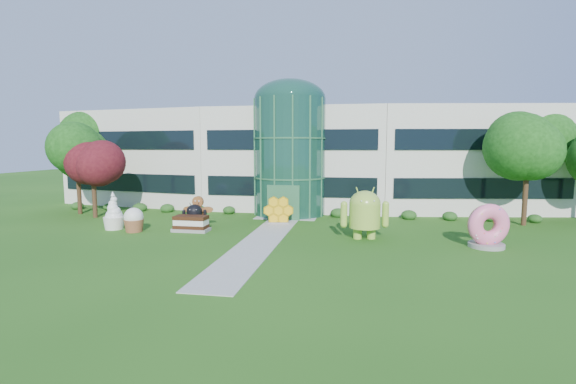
% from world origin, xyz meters
% --- Properties ---
extents(ground, '(140.00, 140.00, 0.00)m').
position_xyz_m(ground, '(0.00, 0.00, 0.00)').
color(ground, '#215114').
rests_on(ground, ground).
extents(building, '(46.00, 15.00, 9.30)m').
position_xyz_m(building, '(0.00, 18.00, 4.65)').
color(building, beige).
rests_on(building, ground).
extents(atrium, '(6.00, 6.00, 9.80)m').
position_xyz_m(atrium, '(0.00, 12.00, 4.90)').
color(atrium, '#194738').
rests_on(atrium, ground).
extents(walkway, '(2.40, 20.00, 0.04)m').
position_xyz_m(walkway, '(0.00, 2.00, 0.02)').
color(walkway, '#9E9E93').
rests_on(walkway, ground).
extents(tree_red, '(4.00, 4.00, 6.00)m').
position_xyz_m(tree_red, '(-15.50, 7.50, 3.00)').
color(tree_red, '#3F0C14').
rests_on(tree_red, ground).
extents(trees_backdrop, '(52.00, 8.00, 8.40)m').
position_xyz_m(trees_backdrop, '(0.00, 13.00, 4.20)').
color(trees_backdrop, '#134010').
rests_on(trees_backdrop, ground).
extents(android_green, '(3.53, 2.68, 3.62)m').
position_xyz_m(android_green, '(6.30, 3.36, 1.81)').
color(android_green, '#98C43E').
rests_on(android_green, ground).
extents(android_black, '(2.02, 1.57, 2.04)m').
position_xyz_m(android_black, '(-5.64, 4.62, 1.02)').
color(android_black, black).
rests_on(android_black, ground).
extents(donut, '(2.73, 1.80, 2.60)m').
position_xyz_m(donut, '(13.30, 2.32, 1.30)').
color(donut, '#F85E8E').
rests_on(donut, ground).
extents(gingerbread, '(2.50, 1.01, 2.29)m').
position_xyz_m(gingerbread, '(-5.59, 5.20, 1.14)').
color(gingerbread, maroon).
rests_on(gingerbread, ground).
extents(ice_cream_sandwich, '(2.49, 1.27, 1.10)m').
position_xyz_m(ice_cream_sandwich, '(-5.48, 3.61, 0.55)').
color(ice_cream_sandwich, black).
rests_on(ice_cream_sandwich, ground).
extents(honeycomb, '(2.49, 1.20, 1.88)m').
position_xyz_m(honeycomb, '(-0.09, 7.46, 0.94)').
color(honeycomb, yellow).
rests_on(honeycomb, ground).
extents(froyo, '(2.00, 2.00, 2.64)m').
position_xyz_m(froyo, '(-11.18, 3.41, 1.32)').
color(froyo, white).
rests_on(froyo, ground).
extents(cupcake, '(1.51, 1.51, 1.68)m').
position_xyz_m(cupcake, '(-9.29, 2.80, 0.84)').
color(cupcake, white).
rests_on(cupcake, ground).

